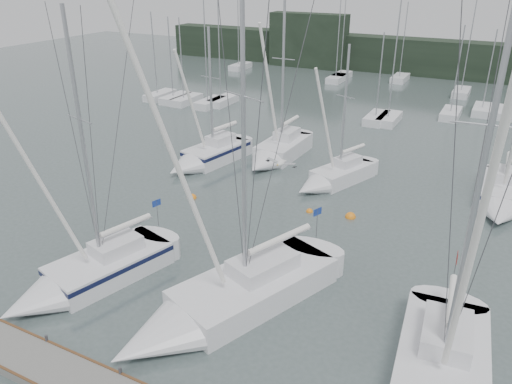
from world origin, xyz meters
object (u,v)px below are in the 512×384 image
at_px(buoy_a, 309,212).
at_px(buoy_b, 350,217).
at_px(buoy_c, 192,198).
at_px(sailboat_mid_b, 275,154).
at_px(sailboat_near_center, 212,309).
at_px(sailboat_mid_a, 205,157).
at_px(sailboat_near_left, 80,279).
at_px(sailboat_mid_d, 501,198).
at_px(sailboat_mid_c, 331,178).

distance_m(buoy_a, buoy_b, 2.68).
bearing_deg(buoy_c, buoy_b, 11.92).
bearing_deg(sailboat_mid_b, sailboat_near_center, -70.89).
bearing_deg(sailboat_mid_a, buoy_c, -54.54).
xyz_separation_m(sailboat_mid_a, buoy_b, (13.26, -3.46, -0.65)).
bearing_deg(sailboat_near_left, sailboat_mid_d, 63.37).
bearing_deg(sailboat_mid_a, sailboat_near_left, -66.87).
height_order(sailboat_mid_a, sailboat_mid_d, sailboat_mid_d).
xyz_separation_m(sailboat_mid_b, sailboat_mid_c, (5.75, -2.60, -0.10)).
xyz_separation_m(sailboat_near_left, sailboat_near_center, (7.07, 0.98, -0.00)).
bearing_deg(sailboat_mid_b, buoy_a, -48.88).
distance_m(sailboat_near_left, sailboat_mid_b, 20.57).
bearing_deg(sailboat_mid_a, buoy_b, -3.44).
distance_m(sailboat_mid_a, buoy_a, 11.35).
relative_size(sailboat_mid_c, buoy_a, 23.84).
relative_size(sailboat_mid_c, sailboat_mid_d, 0.82).
xyz_separation_m(sailboat_mid_a, buoy_a, (10.63, -3.93, -0.65)).
bearing_deg(sailboat_mid_a, sailboat_mid_b, 47.36).
distance_m(sailboat_near_center, sailboat_mid_c, 16.97).
xyz_separation_m(sailboat_near_left, sailboat_mid_a, (-3.63, 17.14, 0.04)).
bearing_deg(sailboat_mid_a, sailboat_mid_d, 18.03).
distance_m(sailboat_mid_c, buoy_b, 5.16).
bearing_deg(buoy_b, buoy_a, -169.91).
bearing_deg(buoy_c, sailboat_mid_b, 77.20).
distance_m(sailboat_mid_b, buoy_c, 9.37).
bearing_deg(sailboat_near_left, sailboat_mid_b, 102.97).
bearing_deg(buoy_b, sailboat_mid_c, 123.84).
distance_m(sailboat_mid_a, sailboat_mid_b, 5.76).
height_order(sailboat_mid_a, buoy_a, sailboat_mid_a).
xyz_separation_m(sailboat_mid_c, buoy_c, (-7.83, -6.52, -0.54)).
bearing_deg(sailboat_mid_c, buoy_a, -65.88).
bearing_deg(sailboat_mid_d, sailboat_mid_c, -171.56).
xyz_separation_m(sailboat_mid_a, sailboat_mid_b, (4.65, 3.40, -0.01)).
relative_size(sailboat_near_left, sailboat_near_center, 0.84).
relative_size(sailboat_mid_a, sailboat_mid_d, 0.88).
bearing_deg(sailboat_near_center, sailboat_mid_a, 145.48).
distance_m(sailboat_mid_a, buoy_c, 6.30).
bearing_deg(sailboat_mid_c, sailboat_near_left, -89.23).
bearing_deg(sailboat_near_left, sailboat_near_center, 23.69).
bearing_deg(sailboat_mid_d, sailboat_mid_a, -173.78).
xyz_separation_m(sailboat_mid_a, buoy_c, (2.58, -5.72, -0.65)).
relative_size(sailboat_near_center, sailboat_mid_c, 1.60).
bearing_deg(sailboat_mid_d, sailboat_near_left, -133.10).
height_order(sailboat_mid_a, buoy_b, sailboat_mid_a).
distance_m(sailboat_mid_d, buoy_b, 10.41).
bearing_deg(sailboat_near_left, buoy_b, 70.67).
bearing_deg(buoy_a, buoy_b, 10.09).
height_order(buoy_a, buoy_c, buoy_c).
distance_m(sailboat_near_left, sailboat_mid_a, 17.52).
xyz_separation_m(sailboat_near_center, sailboat_mid_d, (11.00, 18.77, 0.02)).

